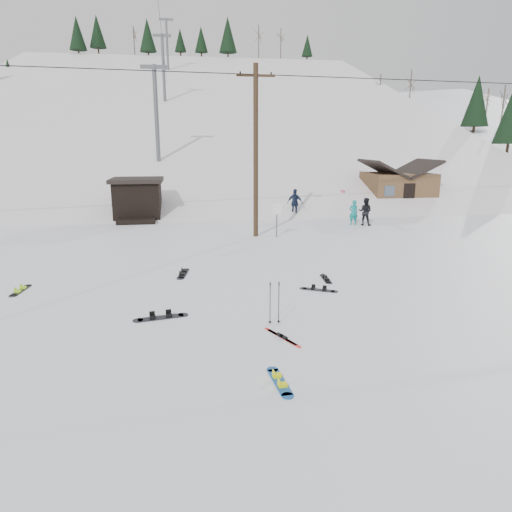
{
  "coord_description": "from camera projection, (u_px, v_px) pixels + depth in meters",
  "views": [
    {
      "loc": [
        -1.7,
        -10.63,
        5.07
      ],
      "look_at": [
        0.49,
        3.9,
        1.4
      ],
      "focal_mm": 32.0,
      "sensor_mm": 36.0,
      "label": 1
    }
  ],
  "objects": [
    {
      "name": "board_scatter_b",
      "position": [
        183.0,
        273.0,
        18.04
      ],
      "size": [
        0.5,
        1.54,
        0.11
      ],
      "rotation": [
        0.0,
        0.0,
        1.4
      ],
      "color": "black",
      "rests_on": "ground"
    },
    {
      "name": "ground",
      "position": [
        260.0,
        346.0,
        11.67
      ],
      "size": [
        200.0,
        200.0,
        0.0
      ],
      "primitive_type": "plane",
      "color": "white",
      "rests_on": "ground"
    },
    {
      "name": "lift_hut",
      "position": [
        138.0,
        199.0,
        30.71
      ],
      "size": [
        3.4,
        4.1,
        2.75
      ],
      "color": "black",
      "rests_on": "ground"
    },
    {
      "name": "lift_tower_near",
      "position": [
        156.0,
        108.0,
        37.97
      ],
      "size": [
        2.2,
        0.36,
        8.0
      ],
      "color": "#595B60",
      "rests_on": "ski_slope"
    },
    {
      "name": "board_scatter_c",
      "position": [
        21.0,
        290.0,
        16.0
      ],
      "size": [
        0.39,
        1.4,
        0.1
      ],
      "rotation": [
        0.0,
        0.0,
        1.46
      ],
      "color": "black",
      "rests_on": "ground"
    },
    {
      "name": "utility_pole",
      "position": [
        256.0,
        150.0,
        24.26
      ],
      "size": [
        2.0,
        0.26,
        9.0
      ],
      "color": "#3A2819",
      "rests_on": "ground"
    },
    {
      "name": "hero_skis",
      "position": [
        282.0,
        337.0,
        12.17
      ],
      "size": [
        0.74,
        1.4,
        0.08
      ],
      "rotation": [
        0.0,
        0.0,
        0.45
      ],
      "color": "red",
      "rests_on": "ground"
    },
    {
      "name": "cabin",
      "position": [
        397.0,
        188.0,
        36.5
      ],
      "size": [
        5.39,
        4.4,
        3.77
      ],
      "color": "brown",
      "rests_on": "ground"
    },
    {
      "name": "board_scatter_a",
      "position": [
        161.0,
        317.0,
        13.53
      ],
      "size": [
        1.61,
        0.56,
        0.11
      ],
      "rotation": [
        0.0,
        0.0,
        0.19
      ],
      "color": "black",
      "rests_on": "ground"
    },
    {
      "name": "skier_navy",
      "position": [
        295.0,
        203.0,
        31.66
      ],
      "size": [
        1.22,
        1.02,
        1.95
      ],
      "primitive_type": "imported",
      "rotation": [
        0.0,
        0.0,
        2.57
      ],
      "color": "#1B2844",
      "rests_on": "ground"
    },
    {
      "name": "lift_tower_mid",
      "position": [
        163.0,
        64.0,
        55.58
      ],
      "size": [
        2.2,
        0.36,
        8.0
      ],
      "color": "#595B60",
      "rests_on": "ski_slope"
    },
    {
      "name": "lift_tower_far",
      "position": [
        167.0,
        41.0,
        73.19
      ],
      "size": [
        2.2,
        0.36,
        8.0
      ],
      "color": "#595B60",
      "rests_on": "ski_slope"
    },
    {
      "name": "skier_teal",
      "position": [
        353.0,
        212.0,
        28.65
      ],
      "size": [
        0.59,
        0.41,
        1.57
      ],
      "primitive_type": "imported",
      "rotation": [
        0.0,
        0.0,
        3.08
      ],
      "color": "#0C7E7E",
      "rests_on": "ground"
    },
    {
      "name": "skier_dark",
      "position": [
        365.0,
        212.0,
        28.51
      ],
      "size": [
        1.06,
        1.01,
        1.73
      ],
      "primitive_type": "imported",
      "rotation": [
        0.0,
        0.0,
        2.56
      ],
      "color": "black",
      "rests_on": "ground"
    },
    {
      "name": "treeline_crest",
      "position": [
        194.0,
        168.0,
        94.17
      ],
      "size": [
        50.0,
        6.0,
        10.0
      ],
      "primitive_type": null,
      "color": "black",
      "rests_on": "ski_slope"
    },
    {
      "name": "ski_poles",
      "position": [
        274.0,
        303.0,
        12.98
      ],
      "size": [
        0.34,
        0.09,
        1.25
      ],
      "color": "black",
      "rests_on": "ground"
    },
    {
      "name": "ridge_right",
      "position": [
        459.0,
        253.0,
        67.81
      ],
      "size": [
        45.66,
        93.98,
        54.59
      ],
      "primitive_type": "cube",
      "rotation": [
        0.21,
        -0.05,
        -0.12
      ],
      "color": "white",
      "rests_on": "ground"
    },
    {
      "name": "hero_snowboard",
      "position": [
        280.0,
        381.0,
        9.9
      ],
      "size": [
        0.37,
        1.41,
        0.1
      ],
      "rotation": [
        0.0,
        0.0,
        1.66
      ],
      "color": "#1954A5",
      "rests_on": "ground"
    },
    {
      "name": "board_scatter_f",
      "position": [
        326.0,
        279.0,
        17.37
      ],
      "size": [
        0.31,
        1.29,
        0.09
      ],
      "rotation": [
        0.0,
        0.0,
        1.5
      ],
      "color": "black",
      "rests_on": "ground"
    },
    {
      "name": "ski_slope",
      "position": [
        201.0,
        261.0,
        67.34
      ],
      "size": [
        60.0,
        85.24,
        65.97
      ],
      "primitive_type": "cube",
      "rotation": [
        0.31,
        0.0,
        0.0
      ],
      "color": "white",
      "rests_on": "ground"
    },
    {
      "name": "skier_pink",
      "position": [
        342.0,
        200.0,
        35.4
      ],
      "size": [
        1.11,
        0.87,
        1.5
      ],
      "primitive_type": "imported",
      "rotation": [
        0.0,
        0.0,
        3.52
      ],
      "color": "#C5457B",
      "rests_on": "ground"
    },
    {
      "name": "board_scatter_d",
      "position": [
        319.0,
        290.0,
        16.07
      ],
      "size": [
        1.24,
        0.76,
        0.1
      ],
      "rotation": [
        0.0,
        0.0,
        -0.47
      ],
      "color": "black",
      "rests_on": "ground"
    },
    {
      "name": "treeline_right",
      "position": [
        490.0,
        184.0,
        57.18
      ],
      "size": [
        20.0,
        60.0,
        10.0
      ],
      "primitive_type": null,
      "color": "black",
      "rests_on": "ground"
    },
    {
      "name": "trail_sign",
      "position": [
        277.0,
        214.0,
        24.84
      ],
      "size": [
        0.5,
        0.09,
        1.85
      ],
      "color": "#595B60",
      "rests_on": "ground"
    }
  ]
}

